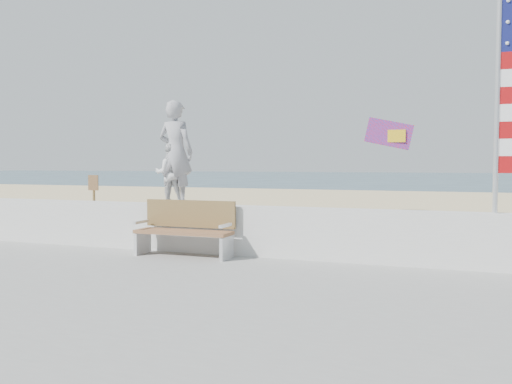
% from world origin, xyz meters
% --- Properties ---
extents(ground, '(220.00, 220.00, 0.00)m').
position_xyz_m(ground, '(0.00, 0.00, 0.00)').
color(ground, '#2D4C5B').
rests_on(ground, ground).
extents(sand, '(90.00, 40.00, 0.08)m').
position_xyz_m(sand, '(0.00, 9.00, 0.04)').
color(sand, beige).
rests_on(sand, ground).
extents(seawall, '(30.00, 0.35, 0.90)m').
position_xyz_m(seawall, '(0.00, 2.00, 0.63)').
color(seawall, silver).
rests_on(seawall, boardwalk).
extents(adult, '(0.75, 0.52, 1.97)m').
position_xyz_m(adult, '(-1.51, 2.00, 2.06)').
color(adult, '#98989D').
rests_on(adult, seawall).
extents(child, '(0.70, 0.64, 1.16)m').
position_xyz_m(child, '(-1.64, 2.00, 1.66)').
color(child, silver).
rests_on(child, seawall).
extents(bench, '(1.80, 0.57, 1.00)m').
position_xyz_m(bench, '(-1.07, 1.55, 0.69)').
color(bench, '#90613F').
rests_on(bench, boardwalk).
extents(flag, '(0.50, 0.08, 3.50)m').
position_xyz_m(flag, '(4.22, 2.00, 2.99)').
color(flag, silver).
rests_on(flag, seawall).
extents(parafoil_kite, '(0.92, 0.31, 0.62)m').
position_xyz_m(parafoil_kite, '(2.34, 3.27, 2.41)').
color(parafoil_kite, red).
rests_on(parafoil_kite, ground).
extents(sign, '(0.32, 0.07, 1.46)m').
position_xyz_m(sign, '(-5.82, 5.18, 0.94)').
color(sign, brown).
rests_on(sign, sand).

